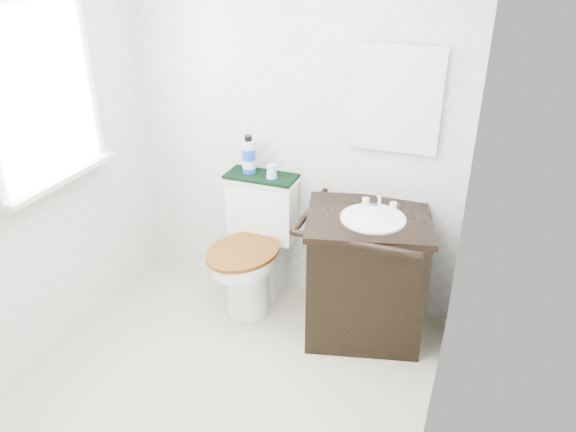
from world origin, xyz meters
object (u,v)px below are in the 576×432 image
Objects in this scene: toilet at (255,252)px; cup at (272,171)px; vanity at (365,272)px; mouthwash_bottle at (249,156)px; trash_bin at (339,312)px.

cup reaches higher than toilet.
vanity is 3.66× the size of mouthwash_bottle.
trash_bin is at bearing -156.42° from vanity.
toilet is at bearing -126.60° from cup.
vanity is at bearing -13.29° from mouthwash_bottle.
trash_bin is at bearing -22.69° from cup.
toilet is at bearing 169.12° from trash_bin.
mouthwash_bottle reaches higher than trash_bin.
vanity is at bearing 23.58° from trash_bin.
trash_bin is 3.06× the size of cup.
toilet is 0.57m from cup.
mouthwash_bottle is at bearing 122.77° from toilet.
trash_bin is at bearing -20.08° from mouthwash_bottle.
cup reaches higher than vanity.
vanity is 1.05m from mouthwash_bottle.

